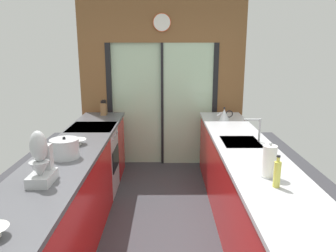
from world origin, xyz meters
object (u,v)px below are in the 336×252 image
stand_mixer (41,163)px  kettle (224,114)px  soap_bottle (277,174)px  oven_range (94,160)px  paper_towel_roll (269,161)px  mixing_bowl_far (77,142)px  stock_pot (65,148)px  knife_block (104,109)px

stand_mixer → kettle: stand_mixer is taller
stand_mixer → soap_bottle: size_ratio=1.69×
oven_range → paper_towel_roll: (1.80, -1.70, 0.59)m
mixing_bowl_far → soap_bottle: (1.78, -1.09, 0.07)m
mixing_bowl_far → stock_pot: size_ratio=0.73×
oven_range → mixing_bowl_far: 0.95m
kettle → mixing_bowl_far: bearing=-146.3°
knife_block → stand_mixer: (-0.00, -2.57, 0.07)m
stand_mixer → soap_bottle: 1.78m
kettle → stock_pot: bearing=-137.9°
oven_range → soap_bottle: bearing=-46.5°
oven_range → paper_towel_roll: paper_towel_roll is taller
stand_mixer → paper_towel_roll: 1.78m
stock_pot → knife_block: bearing=90.0°
knife_block → kettle: bearing=-11.8°
kettle → oven_range: bearing=-167.9°
mixing_bowl_far → soap_bottle: size_ratio=0.79×
mixing_bowl_far → paper_towel_roll: bearing=-26.6°
oven_range → mixing_bowl_far: bearing=-88.7°
oven_range → kettle: bearing=12.1°
oven_range → knife_block: size_ratio=3.87×
oven_range → stock_pot: 1.35m
kettle → paper_towel_roll: bearing=-90.1°
mixing_bowl_far → kettle: (1.78, 1.19, 0.05)m
kettle → soap_bottle: size_ratio=0.94×
soap_bottle → oven_range: bearing=133.5°
kettle → soap_bottle: 2.28m
mixing_bowl_far → knife_block: 1.56m
soap_bottle → paper_towel_roll: bearing=90.0°
knife_block → stock_pot: knife_block is taller
mixing_bowl_far → stand_mixer: 1.01m
oven_range → mixing_bowl_far: size_ratio=4.66×
knife_block → soap_bottle: bearing=-56.1°
mixing_bowl_far → stand_mixer: (0.00, -1.00, 0.13)m
stock_pot → kettle: size_ratio=1.16×
knife_block → stand_mixer: 2.57m
oven_range → kettle: kettle is taller
oven_range → soap_bottle: soap_bottle is taller
stand_mixer → soap_bottle: stand_mixer is taller
stock_pot → kettle: (1.78, 1.61, -0.01)m
oven_range → soap_bottle: 2.67m
mixing_bowl_far → paper_towel_roll: (1.78, -0.89, 0.10)m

